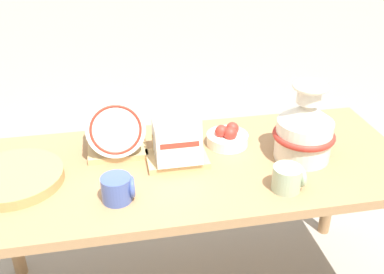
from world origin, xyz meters
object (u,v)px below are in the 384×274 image
object	(u,v)px
dish_rack_round_plates	(116,131)
fruit_bowl	(228,137)
dish_rack_square_plates	(177,146)
wicker_charger_stack	(14,179)
mug_cobalt_glaze	(118,189)
ceramic_vase	(305,129)
mug_sage_glaze	(288,178)

from	to	relation	value
dish_rack_round_plates	fruit_bowl	size ratio (longest dim) A/B	1.47
dish_rack_round_plates	dish_rack_square_plates	xyz separation A→B (m)	(0.21, -0.10, -0.03)
wicker_charger_stack	mug_cobalt_glaze	size ratio (longest dim) A/B	3.14
ceramic_vase	mug_cobalt_glaze	world-z (taller)	ceramic_vase
wicker_charger_stack	dish_rack_square_plates	bearing A→B (deg)	3.15
ceramic_vase	mug_sage_glaze	size ratio (longest dim) A/B	2.78
ceramic_vase	dish_rack_round_plates	bearing A→B (deg)	166.90
wicker_charger_stack	mug_sage_glaze	xyz separation A→B (m)	(0.89, -0.21, 0.02)
dish_rack_round_plates	mug_cobalt_glaze	bearing A→B (deg)	-92.08
mug_sage_glaze	fruit_bowl	distance (m)	0.34
dish_rack_square_plates	dish_rack_round_plates	bearing A→B (deg)	155.02
dish_rack_round_plates	wicker_charger_stack	xyz separation A→B (m)	(-0.35, -0.13, -0.08)
mug_sage_glaze	wicker_charger_stack	bearing A→B (deg)	166.85
dish_rack_round_plates	mug_sage_glaze	xyz separation A→B (m)	(0.54, -0.33, -0.05)
dish_rack_round_plates	mug_cobalt_glaze	size ratio (longest dim) A/B	2.24
ceramic_vase	mug_sage_glaze	world-z (taller)	ceramic_vase
mug_cobalt_glaze	fruit_bowl	size ratio (longest dim) A/B	0.65
ceramic_vase	wicker_charger_stack	xyz separation A→B (m)	(-1.01, 0.03, -0.10)
mug_cobalt_glaze	fruit_bowl	bearing A→B (deg)	32.64
mug_sage_glaze	mug_cobalt_glaze	bearing A→B (deg)	174.94
dish_rack_round_plates	dish_rack_square_plates	bearing A→B (deg)	-24.98
wicker_charger_stack	mug_sage_glaze	world-z (taller)	mug_sage_glaze
ceramic_vase	fruit_bowl	bearing A→B (deg)	149.53
ceramic_vase	mug_cobalt_glaze	size ratio (longest dim) A/B	2.78
wicker_charger_stack	fruit_bowl	xyz separation A→B (m)	(0.77, 0.12, 0.01)
fruit_bowl	ceramic_vase	bearing A→B (deg)	-30.47
ceramic_vase	dish_rack_square_plates	distance (m)	0.46
wicker_charger_stack	mug_cobalt_glaze	distance (m)	0.38
dish_rack_round_plates	mug_sage_glaze	bearing A→B (deg)	-31.98
dish_rack_square_plates	mug_cobalt_glaze	size ratio (longest dim) A/B	2.08
ceramic_vase	dish_rack_square_plates	size ratio (longest dim) A/B	1.34
dish_rack_round_plates	fruit_bowl	world-z (taller)	dish_rack_round_plates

